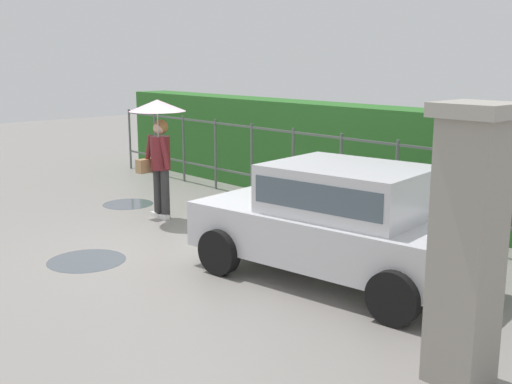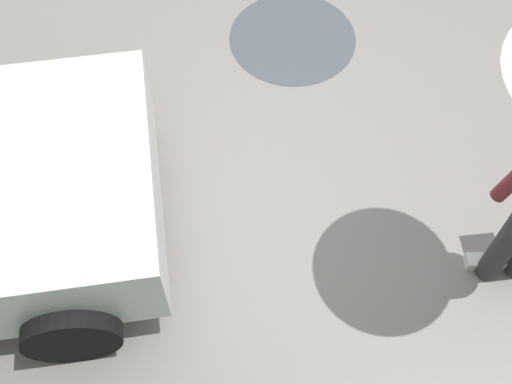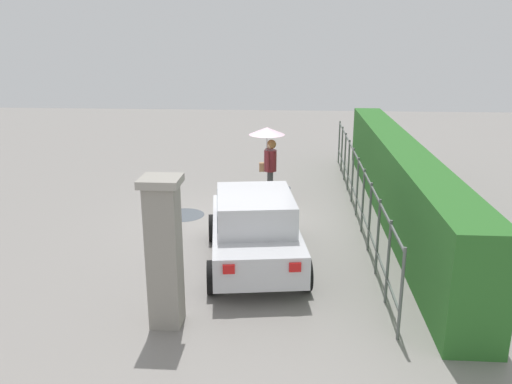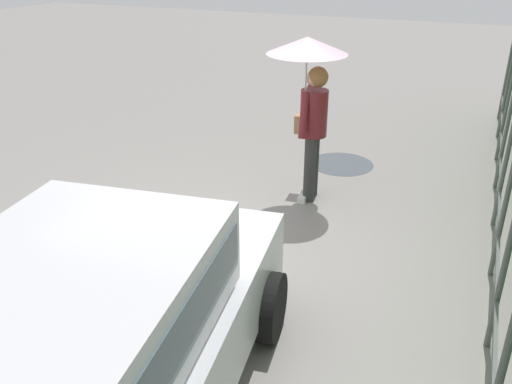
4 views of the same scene
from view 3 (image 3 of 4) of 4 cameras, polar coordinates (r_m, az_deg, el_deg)
ground_plane at (r=13.12m, az=-1.95°, el=-3.11°), size 40.00×40.00×0.00m
car at (r=10.44m, az=-0.16°, el=-3.69°), size 3.91×2.28×1.48m
pedestrian at (r=14.23m, az=1.33°, el=4.83°), size 0.96×0.96×2.08m
gate_pillar at (r=8.27m, az=-9.87°, el=-6.33°), size 0.60×0.60×2.42m
fence_section at (r=13.53m, az=10.89°, el=0.87°), size 11.59×0.05×1.50m
hedge_row at (r=13.65m, az=15.04°, el=1.28°), size 12.54×0.90×1.90m
puddle_near at (r=13.65m, az=-7.86°, el=-2.46°), size 1.08×1.08×0.00m
puddle_far at (r=15.89m, az=2.03°, el=0.44°), size 0.97×0.97×0.00m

